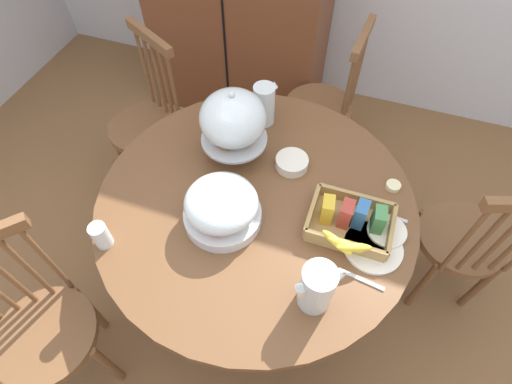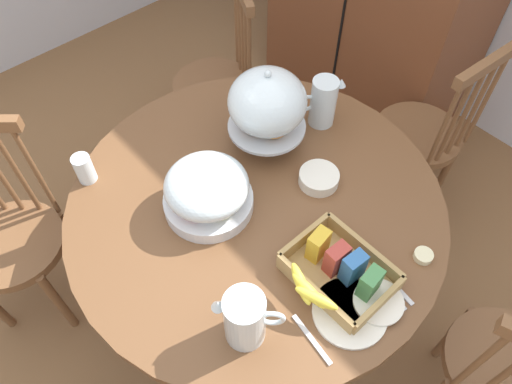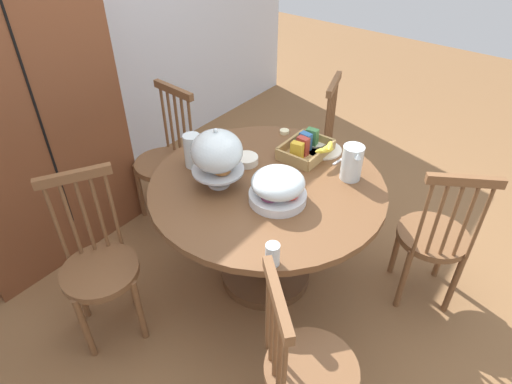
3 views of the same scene
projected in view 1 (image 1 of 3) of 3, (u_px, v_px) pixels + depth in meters
The scene contains 19 objects.
ground_plane at pixel (270, 299), 2.14m from camera, with size 10.00×10.00×0.00m, color brown.
dining_table at pixel (256, 225), 1.77m from camera, with size 1.30×1.30×0.74m.
windsor_chair_near_window at pixel (148, 125), 2.28m from camera, with size 0.45×0.45×0.97m.
windsor_chair_by_cabinet at pixel (45, 330), 1.59m from camera, with size 0.47×0.47×0.97m.
windsor_chair_far_side at pixel (463, 242), 1.83m from camera, with size 0.43×0.43×0.97m.
windsor_chair_host_seat at pixel (323, 108), 2.36m from camera, with size 0.40×0.40×0.97m.
pastry_stand_with_dome at pixel (233, 121), 1.60m from camera, with size 0.28×0.28×0.34m.
fruit_platter_covered at pixel (222, 207), 1.49m from camera, with size 0.30×0.30×0.18m.
orange_juice_pitcher at pixel (264, 106), 1.81m from camera, with size 0.11×0.17×0.20m.
milk_pitcher at pixel (317, 289), 1.30m from camera, with size 0.16×0.16×0.20m.
cereal_basket at pixel (350, 222), 1.50m from camera, with size 0.32×0.30×0.12m.
china_plate_large at pixel (373, 247), 1.48m from camera, with size 0.22×0.22×0.01m, color white.
china_plate_small at pixel (387, 231), 1.51m from camera, with size 0.15×0.15×0.01m, color white.
cereal_bowl at pixel (292, 163), 1.70m from camera, with size 0.14×0.14×0.04m, color white.
drinking_glass at pixel (101, 235), 1.45m from camera, with size 0.06×0.06×0.11m, color silver.
butter_dish at pixel (393, 186), 1.64m from camera, with size 0.06×0.06×0.02m, color beige.
table_knife at pixel (384, 219), 1.56m from camera, with size 0.17×0.01×0.01m, color silver.
dinner_fork at pixel (386, 214), 1.57m from camera, with size 0.17×0.01×0.01m, color silver.
soup_spoon at pixel (361, 279), 1.41m from camera, with size 0.17×0.01×0.01m, color silver.
Camera 1 is at (0.19, -0.79, 2.06)m, focal length 28.09 mm.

